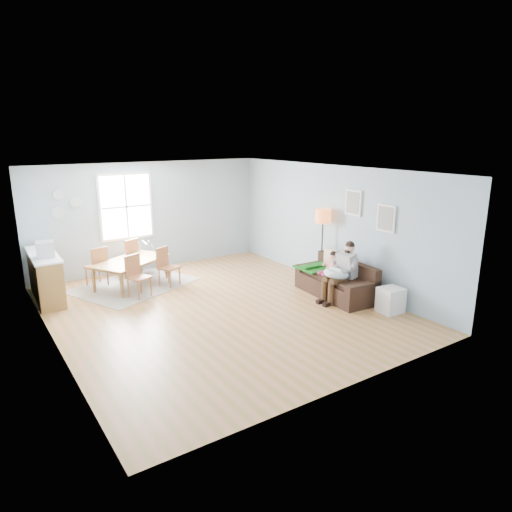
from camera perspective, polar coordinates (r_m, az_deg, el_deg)
room at (r=8.53m, az=-5.04°, el=8.68°), size 8.40×9.40×3.90m
window at (r=11.57m, az=-15.95°, el=5.96°), size 1.32×0.08×1.62m
pictures at (r=9.63m, az=13.95°, el=5.58°), size 0.05×1.34×0.74m
wall_plates at (r=11.21m, az=-22.88°, el=6.02°), size 0.67×0.02×0.66m
sofa at (r=9.90m, az=10.12°, el=-3.38°), size 0.95×1.94×0.76m
green_throw at (r=10.27m, az=7.67°, el=-1.36°), size 0.88×0.73×0.04m
beige_pillow at (r=10.27m, az=9.35°, el=-0.30°), size 0.20×0.44×0.43m
father at (r=9.52m, az=10.68°, el=-1.71°), size 0.88×0.41×1.24m
nursing_pillow at (r=9.45m, az=10.00°, el=-2.19°), size 0.55×0.54×0.21m
infant at (r=9.45m, az=9.89°, el=-1.75°), size 0.14×0.34×0.12m
toddler at (r=9.89m, az=9.24°, el=-1.14°), size 0.46×0.23×0.73m
floor_lamp at (r=10.36m, az=8.36°, el=4.19°), size 0.35×0.35×1.74m
storage_cube at (r=9.23m, az=16.44°, el=-5.32°), size 0.47×0.43×0.49m
rug at (r=10.82m, az=-15.02°, el=-3.55°), size 3.02×2.70×0.01m
dining_table at (r=10.73m, az=-15.12°, el=-2.05°), size 1.96×1.69×0.60m
chair_sw at (r=9.95m, az=-14.74°, el=-2.12°), size 0.52×0.52×0.90m
chair_se at (r=10.53m, az=-11.17°, el=-1.01°), size 0.54×0.54×0.89m
chair_nw at (r=10.86m, az=-19.15°, el=-0.98°), size 0.51×0.51×0.91m
chair_ne at (r=11.40m, az=-15.56°, el=0.11°), size 0.56×0.56×0.93m
counter at (r=10.43m, az=-24.81°, el=-2.30°), size 0.57×1.78×0.98m
monitor at (r=9.95m, az=-24.88°, el=0.76°), size 0.37×0.36×0.32m
baby_swing at (r=11.58m, az=-13.60°, el=-0.41°), size 0.85×0.87×0.79m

